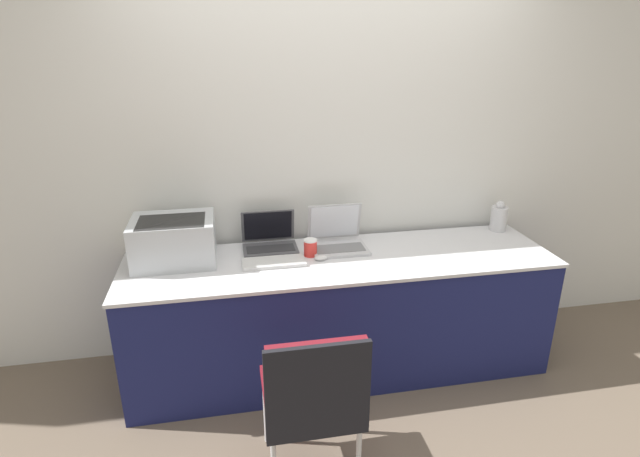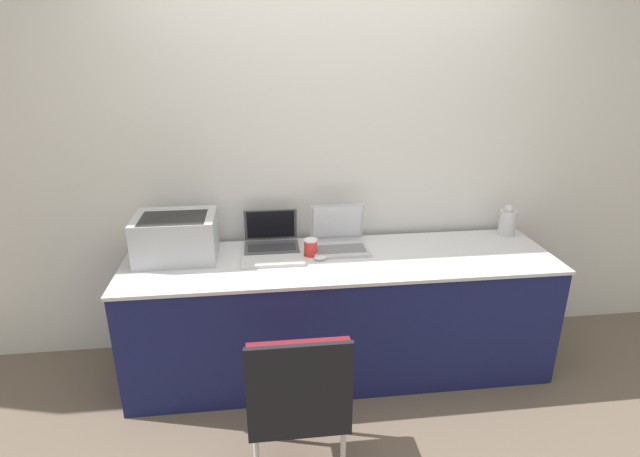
% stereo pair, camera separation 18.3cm
% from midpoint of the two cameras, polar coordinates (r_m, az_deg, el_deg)
% --- Properties ---
extents(ground_plane, '(14.00, 14.00, 0.00)m').
position_cam_midpoint_polar(ground_plane, '(3.08, 1.88, -18.89)').
color(ground_plane, '#6B5B4C').
extents(wall_back, '(8.00, 0.05, 2.60)m').
position_cam_midpoint_polar(wall_back, '(3.17, -0.81, 8.66)').
color(wall_back, silver).
rests_on(wall_back, ground_plane).
extents(table, '(2.54, 0.69, 0.76)m').
position_cam_midpoint_polar(table, '(3.13, 0.61, -9.70)').
color(table, '#191E51').
rests_on(table, ground_plane).
extents(printer, '(0.46, 0.35, 0.26)m').
position_cam_midpoint_polar(printer, '(2.99, -18.07, -1.18)').
color(printer, '#B2B7BC').
rests_on(printer, table).
extents(laptop_left, '(0.33, 0.25, 0.22)m').
position_cam_midpoint_polar(laptop_left, '(3.09, -7.48, -1.40)').
color(laptop_left, '#4C4C51').
rests_on(laptop_left, table).
extents(laptop_right, '(0.34, 0.30, 0.25)m').
position_cam_midpoint_polar(laptop_right, '(3.08, 0.31, -1.18)').
color(laptop_right, '#B7B7BC').
rests_on(laptop_right, table).
extents(external_keyboard, '(0.36, 0.15, 0.02)m').
position_cam_midpoint_polar(external_keyboard, '(2.89, -7.10, -3.88)').
color(external_keyboard, silver).
rests_on(external_keyboard, table).
extents(coffee_cup, '(0.08, 0.08, 0.10)m').
position_cam_midpoint_polar(coffee_cup, '(2.96, -2.87, -2.21)').
color(coffee_cup, red).
rests_on(coffee_cup, table).
extents(mouse, '(0.07, 0.05, 0.03)m').
position_cam_midpoint_polar(mouse, '(2.91, -1.73, -3.40)').
color(mouse, silver).
rests_on(mouse, table).
extents(metal_pitcher, '(0.11, 0.11, 0.21)m').
position_cam_midpoint_polar(metal_pitcher, '(3.52, 18.38, 1.20)').
color(metal_pitcher, silver).
rests_on(metal_pitcher, table).
extents(chair, '(0.43, 0.49, 0.86)m').
position_cam_midpoint_polar(chair, '(2.26, -3.28, -18.42)').
color(chair, maroon).
rests_on(chair, ground_plane).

